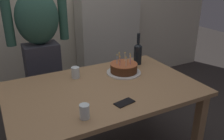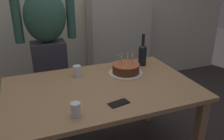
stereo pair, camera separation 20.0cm
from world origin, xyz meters
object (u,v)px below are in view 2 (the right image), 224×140
water_glass_far (76,110)px  person_man_bearded (48,46)px  birthday_cake (126,69)px  water_glass_near (77,71)px  cell_phone (119,103)px  wine_bottle (142,54)px

water_glass_far → person_man_bearded: bearing=90.2°
water_glass_far → person_man_bearded: size_ratio=0.06×
birthday_cake → water_glass_near: bearing=166.1°
water_glass_near → water_glass_far: (-0.16, -0.61, -0.00)m
water_glass_near → cell_phone: (0.15, -0.57, -0.04)m
water_glass_near → wine_bottle: 0.66m
water_glass_near → water_glass_far: size_ratio=1.01×
water_glass_near → cell_phone: bearing=-74.8°
water_glass_far → wine_bottle: size_ratio=0.31×
water_glass_near → person_man_bearded: (-0.16, 0.55, 0.09)m
birthday_cake → person_man_bearded: (-0.58, 0.65, 0.09)m
birthday_cake → water_glass_far: 0.77m
water_glass_far → person_man_bearded: (-0.00, 1.16, 0.09)m
cell_phone → birthday_cake: bearing=48.9°
water_glass_far → water_glass_near: bearing=75.3°
water_glass_far → cell_phone: water_glass_far is taller
water_glass_far → wine_bottle: (0.81, 0.64, 0.07)m
water_glass_near → water_glass_far: 0.63m
water_glass_near → person_man_bearded: person_man_bearded is taller
water_glass_near → cell_phone: water_glass_near is taller
person_man_bearded → wine_bottle: bearing=147.9°
wine_bottle → cell_phone: bearing=-129.8°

